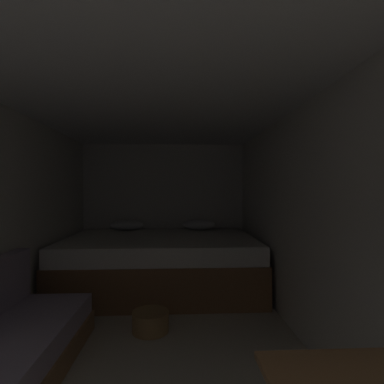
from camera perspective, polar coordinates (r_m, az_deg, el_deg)
name	(u,v)px	position (r m, az deg, el deg)	size (l,w,h in m)	color
ground_plane	(150,356)	(2.83, -8.02, -28.51)	(7.18, 7.18, 0.00)	#B2A893
wall_back	(164,207)	(5.09, -5.38, -2.95)	(2.78, 0.05, 2.14)	silver
wall_right	(313,225)	(2.73, 22.00, -5.90)	(0.05, 5.18, 2.14)	silver
ceiling_slab	(150,93)	(2.60, -8.07, 18.20)	(2.78, 5.18, 0.05)	white
bed	(161,262)	(4.27, -5.94, -13.13)	(2.56, 1.74, 0.89)	brown
wicker_basket	(151,321)	(3.17, -7.90, -23.25)	(0.35, 0.35, 0.19)	olive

